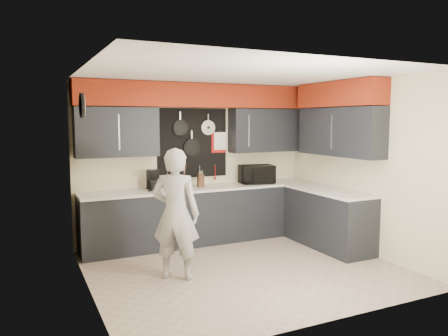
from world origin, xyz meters
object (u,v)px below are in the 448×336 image
knife_block (201,181)px  person (176,214)px  coffee_maker (153,180)px  utensil_crock (185,183)px  microwave (257,174)px

knife_block → person: person is taller
knife_block → coffee_maker: (-0.79, 0.03, 0.06)m
person → knife_block: bearing=-88.2°
utensil_crock → knife_block: bearing=3.1°
microwave → coffee_maker: size_ratio=1.75×
utensil_crock → coffee_maker: size_ratio=0.55×
person → utensil_crock: bearing=-79.6°
utensil_crock → coffee_maker: 0.52m
knife_block → coffee_maker: 0.79m
utensil_crock → person: (-0.63, -1.36, -0.18)m
knife_block → person: 1.66m
knife_block → coffee_maker: bearing=-179.4°
knife_block → coffee_maker: coffee_maker is taller
utensil_crock → person: bearing=-114.8°
knife_block → utensil_crock: 0.28m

